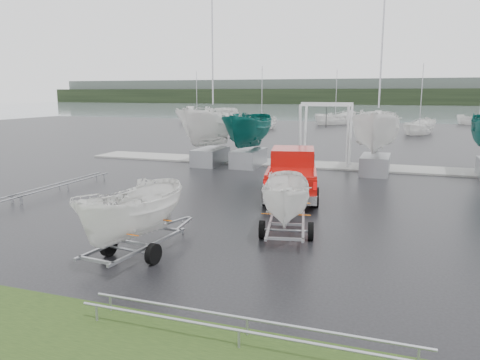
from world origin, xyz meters
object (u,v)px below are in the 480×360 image
pickup_truck (292,172)px  trailer_hitched (288,162)px  trailer_parked (131,168)px  boat_hoist (326,125)px

pickup_truck → trailer_hitched: bearing=-90.0°
trailer_parked → boat_hoist: bearing=88.7°
trailer_parked → boat_hoist: (2.41, 19.14, 0.01)m
pickup_truck → trailer_hitched: trailer_hitched is taller
boat_hoist → trailer_hitched: bearing=-85.3°
trailer_hitched → trailer_parked: 5.03m
pickup_truck → boat_hoist: boat_hoist is taller
pickup_truck → trailer_parked: size_ratio=1.36×
trailer_hitched → trailer_parked: trailer_parked is taller
pickup_truck → boat_hoist: bearing=78.1°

